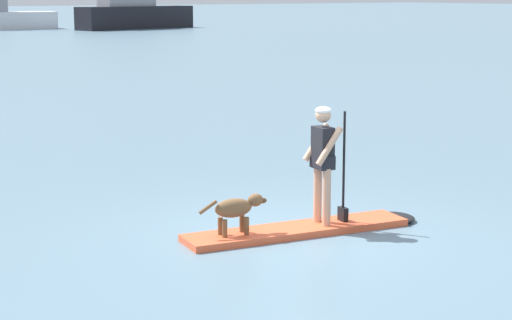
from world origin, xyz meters
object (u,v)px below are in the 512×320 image
object	(u,v)px
dog	(237,209)
moored_boat_outer	(134,11)
paddleboard	(311,228)
person_paddler	(324,156)

from	to	relation	value
dog	moored_boat_outer	xyz separation A→B (m)	(31.69, 64.24, 1.13)
paddleboard	dog	distance (m)	1.22
paddleboard	dog	world-z (taller)	dog
person_paddler	dog	world-z (taller)	person_paddler
moored_boat_outer	person_paddler	bearing A→B (deg)	-115.22
person_paddler	moored_boat_outer	xyz separation A→B (m)	(30.37, 64.47, 0.51)
paddleboard	moored_boat_outer	size ratio (longest dim) A/B	0.30
paddleboard	moored_boat_outer	xyz separation A→B (m)	(30.55, 64.44, 1.53)
person_paddler	moored_boat_outer	bearing A→B (deg)	64.78
person_paddler	moored_boat_outer	size ratio (longest dim) A/B	0.14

